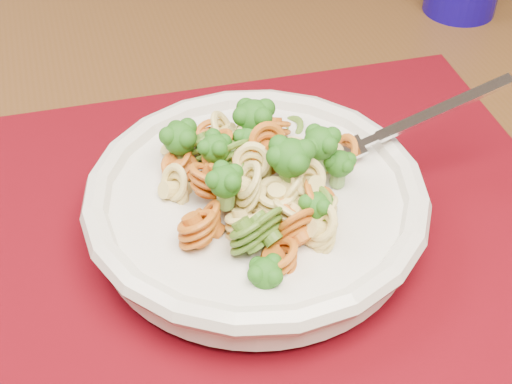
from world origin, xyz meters
TOP-DOWN VIEW (x-y plane):
  - dining_table at (0.17, 0.23)m, footprint 1.42×1.08m
  - placemat at (0.19, 0.11)m, footprint 0.57×0.50m
  - pasta_bowl at (0.18, 0.10)m, footprint 0.25×0.25m
  - pasta_broccoli_heap at (0.18, 0.10)m, footprint 0.22×0.22m
  - fork at (0.27, 0.10)m, footprint 0.18×0.07m

SIDE VIEW (x-z plane):
  - dining_table at x=0.17m, z-range 0.25..0.97m
  - placemat at x=0.19m, z-range 0.72..0.72m
  - pasta_bowl at x=0.18m, z-range 0.73..0.77m
  - fork at x=0.27m, z-range 0.73..0.80m
  - pasta_broccoli_heap at x=0.18m, z-range 0.74..0.80m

